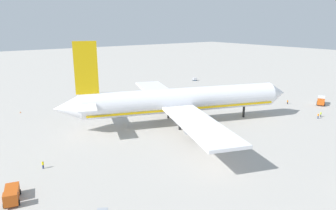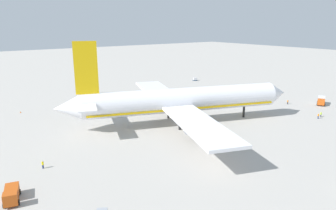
{
  "view_description": "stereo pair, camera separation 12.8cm",
  "coord_description": "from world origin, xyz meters",
  "px_view_note": "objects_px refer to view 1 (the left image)",
  "views": [
    {
      "loc": [
        -54.92,
        -67.93,
        28.61
      ],
      "look_at": [
        -4.8,
        0.96,
        6.01
      ],
      "focal_mm": 32.99,
      "sensor_mm": 36.0,
      "label": 1
    },
    {
      "loc": [
        -54.81,
        -68.0,
        28.61
      ],
      "look_at": [
        -4.8,
        0.96,
        6.01
      ],
      "focal_mm": 32.99,
      "sensor_mm": 36.0,
      "label": 2
    }
  ],
  "objects_px": {
    "airliner": "(179,101)",
    "baggage_cart_1": "(195,79)",
    "ground_worker_5": "(321,114)",
    "service_truck_0": "(321,100)",
    "ground_worker_0": "(288,102)",
    "traffic_cone_0": "(160,91)",
    "traffic_cone_1": "(20,112)",
    "service_truck_4": "(12,194)",
    "ground_worker_3": "(43,165)",
    "ground_worker_1": "(318,116)"
  },
  "relations": [
    {
      "from": "ground_worker_5",
      "to": "traffic_cone_0",
      "type": "height_order",
      "value": "ground_worker_5"
    },
    {
      "from": "ground_worker_5",
      "to": "traffic_cone_1",
      "type": "xyz_separation_m",
      "value": [
        -75.81,
        60.66,
        -0.57
      ]
    },
    {
      "from": "service_truck_0",
      "to": "service_truck_4",
      "type": "xyz_separation_m",
      "value": [
        -102.93,
        -3.06,
        -0.31
      ]
    },
    {
      "from": "service_truck_4",
      "to": "traffic_cone_0",
      "type": "height_order",
      "value": "service_truck_4"
    },
    {
      "from": "ground_worker_1",
      "to": "traffic_cone_1",
      "type": "relative_size",
      "value": 3.13
    },
    {
      "from": "service_truck_0",
      "to": "baggage_cart_1",
      "type": "distance_m",
      "value": 63.89
    },
    {
      "from": "service_truck_0",
      "to": "service_truck_4",
      "type": "bearing_deg",
      "value": -178.3
    },
    {
      "from": "ground_worker_0",
      "to": "ground_worker_5",
      "type": "relative_size",
      "value": 0.97
    },
    {
      "from": "service_truck_0",
      "to": "traffic_cone_1",
      "type": "xyz_separation_m",
      "value": [
        -90.71,
        52.66,
        -1.31
      ]
    },
    {
      "from": "service_truck_4",
      "to": "baggage_cart_1",
      "type": "distance_m",
      "value": 118.27
    },
    {
      "from": "ground_worker_1",
      "to": "traffic_cone_0",
      "type": "relative_size",
      "value": 3.13
    },
    {
      "from": "airliner",
      "to": "ground_worker_1",
      "type": "height_order",
      "value": "airliner"
    },
    {
      "from": "ground_worker_0",
      "to": "ground_worker_3",
      "type": "relative_size",
      "value": 0.96
    },
    {
      "from": "ground_worker_3",
      "to": "traffic_cone_0",
      "type": "xyz_separation_m",
      "value": [
        61.0,
        46.26,
        -0.58
      ]
    },
    {
      "from": "service_truck_4",
      "to": "traffic_cone_0",
      "type": "xyz_separation_m",
      "value": [
        68.38,
        55.67,
        -1.0
      ]
    },
    {
      "from": "ground_worker_0",
      "to": "ground_worker_1",
      "type": "bearing_deg",
      "value": -116.93
    },
    {
      "from": "ground_worker_3",
      "to": "traffic_cone_1",
      "type": "xyz_separation_m",
      "value": [
        4.84,
        46.31,
        -0.58
      ]
    },
    {
      "from": "baggage_cart_1",
      "to": "ground_worker_0",
      "type": "distance_m",
      "value": 56.31
    },
    {
      "from": "ground_worker_3",
      "to": "service_truck_4",
      "type": "bearing_deg",
      "value": -128.14
    },
    {
      "from": "traffic_cone_0",
      "to": "traffic_cone_1",
      "type": "height_order",
      "value": "same"
    },
    {
      "from": "ground_worker_0",
      "to": "ground_worker_1",
      "type": "relative_size",
      "value": 0.93
    },
    {
      "from": "service_truck_0",
      "to": "ground_worker_1",
      "type": "xyz_separation_m",
      "value": [
        -17.31,
        -8.48,
        -0.71
      ]
    },
    {
      "from": "ground_worker_0",
      "to": "traffic_cone_1",
      "type": "bearing_deg",
      "value": 151.01
    },
    {
      "from": "baggage_cart_1",
      "to": "traffic_cone_1",
      "type": "bearing_deg",
      "value": -172.65
    },
    {
      "from": "traffic_cone_1",
      "to": "ground_worker_3",
      "type": "bearing_deg",
      "value": -95.96
    },
    {
      "from": "service_truck_0",
      "to": "baggage_cart_1",
      "type": "xyz_separation_m",
      "value": [
        -5.28,
        63.67,
        -0.78
      ]
    },
    {
      "from": "airliner",
      "to": "ground_worker_1",
      "type": "relative_size",
      "value": 40.06
    },
    {
      "from": "baggage_cart_1",
      "to": "ground_worker_5",
      "type": "height_order",
      "value": "ground_worker_5"
    },
    {
      "from": "baggage_cart_1",
      "to": "ground_worker_3",
      "type": "xyz_separation_m",
      "value": [
        -90.26,
        -57.33,
        0.05
      ]
    },
    {
      "from": "service_truck_0",
      "to": "service_truck_4",
      "type": "distance_m",
      "value": 102.97
    },
    {
      "from": "airliner",
      "to": "baggage_cart_1",
      "type": "xyz_separation_m",
      "value": [
        49.65,
        50.38,
        -6.05
      ]
    },
    {
      "from": "ground_worker_1",
      "to": "ground_worker_3",
      "type": "height_order",
      "value": "ground_worker_1"
    },
    {
      "from": "ground_worker_0",
      "to": "ground_worker_3",
      "type": "height_order",
      "value": "ground_worker_3"
    },
    {
      "from": "service_truck_0",
      "to": "ground_worker_0",
      "type": "relative_size",
      "value": 3.73
    },
    {
      "from": "ground_worker_1",
      "to": "traffic_cone_1",
      "type": "distance_m",
      "value": 95.52
    },
    {
      "from": "airliner",
      "to": "service_truck_4",
      "type": "distance_m",
      "value": 51.01
    },
    {
      "from": "ground_worker_5",
      "to": "traffic_cone_1",
      "type": "relative_size",
      "value": 3.02
    },
    {
      "from": "airliner",
      "to": "baggage_cart_1",
      "type": "distance_m",
      "value": 70.99
    },
    {
      "from": "ground_worker_1",
      "to": "ground_worker_0",
      "type": "bearing_deg",
      "value": 63.07
    },
    {
      "from": "baggage_cart_1",
      "to": "ground_worker_3",
      "type": "relative_size",
      "value": 1.72
    },
    {
      "from": "ground_worker_5",
      "to": "baggage_cart_1",
      "type": "bearing_deg",
      "value": 82.36
    },
    {
      "from": "ground_worker_5",
      "to": "service_truck_0",
      "type": "bearing_deg",
      "value": 28.23
    },
    {
      "from": "baggage_cart_1",
      "to": "ground_worker_1",
      "type": "relative_size",
      "value": 1.68
    },
    {
      "from": "baggage_cart_1",
      "to": "traffic_cone_1",
      "type": "xyz_separation_m",
      "value": [
        -85.42,
        -11.01,
        -0.53
      ]
    },
    {
      "from": "service_truck_0",
      "to": "traffic_cone_1",
      "type": "distance_m",
      "value": 104.89
    },
    {
      "from": "ground_worker_0",
      "to": "service_truck_0",
      "type": "bearing_deg",
      "value": -39.19
    },
    {
      "from": "traffic_cone_1",
      "to": "service_truck_0",
      "type": "bearing_deg",
      "value": -30.14
    },
    {
      "from": "traffic_cone_1",
      "to": "service_truck_4",
      "type": "bearing_deg",
      "value": -102.37
    },
    {
      "from": "airliner",
      "to": "service_truck_0",
      "type": "relative_size",
      "value": 11.5
    },
    {
      "from": "ground_worker_3",
      "to": "traffic_cone_0",
      "type": "distance_m",
      "value": 76.56
    }
  ]
}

